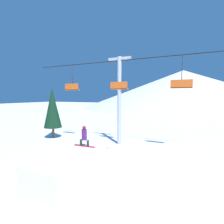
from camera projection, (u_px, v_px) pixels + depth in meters
The scene contains 6 objects.
ground_plane at pixel (95, 196), 8.71m from camera, with size 220.00×220.00×0.00m, color white.
mountain_ridge at pixel (183, 89), 75.96m from camera, with size 85.51×85.51×16.06m.
snow_ramp at pixel (70, 175), 8.93m from camera, with size 2.20×4.29×1.98m.
snowboarder at pixel (84, 137), 10.44m from camera, with size 1.42×0.30×1.25m.
chairlift at pixel (119, 93), 17.72m from camera, with size 20.69×0.44×8.93m.
pine_tree_near at pixel (52, 108), 20.66m from camera, with size 2.08×2.08×5.95m.
Camera 1 is at (4.26, -7.16, 5.00)m, focal length 28.00 mm.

